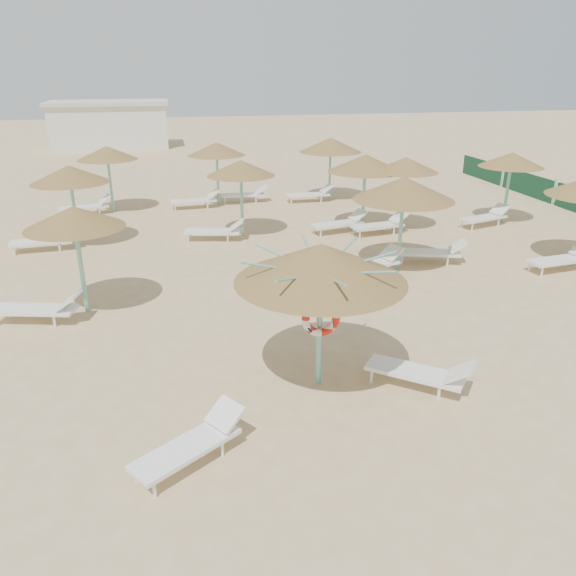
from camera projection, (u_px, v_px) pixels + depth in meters
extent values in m
plane|color=#D1B67F|center=(308.00, 383.00, 10.68)|extent=(120.00, 120.00, 0.00)
cylinder|color=#6DBDAA|center=(319.00, 328.00, 10.29)|extent=(0.11, 0.11, 2.32)
cone|color=olive|center=(321.00, 263.00, 9.82)|extent=(3.09, 3.09, 0.69)
cylinder|color=#6DBDAA|center=(320.00, 276.00, 9.92)|extent=(0.20, 0.20, 0.12)
cylinder|color=#6DBDAA|center=(359.00, 263.00, 9.98)|extent=(1.40, 0.04, 0.35)
cylinder|color=#6DBDAA|center=(340.00, 255.00, 10.40)|extent=(1.02, 1.02, 0.35)
cylinder|color=#6DBDAA|center=(311.00, 253.00, 10.49)|extent=(0.04, 1.40, 0.35)
cylinder|color=#6DBDAA|center=(287.00, 258.00, 10.20)|extent=(1.02, 1.02, 0.35)
cylinder|color=#6DBDAA|center=(281.00, 268.00, 9.70)|extent=(1.40, 0.04, 0.35)
cylinder|color=#6DBDAA|center=(299.00, 277.00, 9.29)|extent=(1.02, 1.02, 0.35)
cylinder|color=#6DBDAA|center=(332.00, 279.00, 9.20)|extent=(0.04, 1.40, 0.35)
cylinder|color=#6DBDAA|center=(357.00, 273.00, 9.48)|extent=(1.02, 1.02, 0.35)
torus|color=red|center=(321.00, 318.00, 10.11)|extent=(0.73, 0.15, 0.73)
cylinder|color=white|center=(154.00, 490.00, 7.82)|extent=(0.06, 0.06, 0.26)
cylinder|color=white|center=(136.00, 475.00, 8.11)|extent=(0.06, 0.06, 0.26)
cylinder|color=white|center=(222.00, 449.00, 8.66)|extent=(0.06, 0.06, 0.26)
cylinder|color=white|center=(203.00, 436.00, 8.95)|extent=(0.06, 0.06, 0.26)
cube|color=white|center=(186.00, 449.00, 8.40)|extent=(1.76, 1.46, 0.07)
cube|color=white|center=(225.00, 414.00, 8.85)|extent=(0.68, 0.71, 0.33)
cylinder|color=white|center=(371.00, 376.00, 10.67)|extent=(0.06, 0.06, 0.27)
cylinder|color=white|center=(380.00, 365.00, 11.06)|extent=(0.06, 0.06, 0.27)
cylinder|color=white|center=(439.00, 393.00, 10.12)|extent=(0.06, 0.06, 0.27)
cylinder|color=white|center=(445.00, 381.00, 10.51)|extent=(0.06, 0.06, 0.27)
cube|color=white|center=(415.00, 372.00, 10.48)|extent=(1.76, 1.60, 0.08)
cube|color=white|center=(460.00, 372.00, 10.05)|extent=(0.72, 0.73, 0.35)
cylinder|color=#6DBDAA|center=(81.00, 267.00, 13.39)|extent=(0.11, 0.11, 2.30)
cone|color=olive|center=(74.00, 217.00, 12.94)|extent=(2.30, 2.30, 0.52)
cylinder|color=#6DBDAA|center=(75.00, 227.00, 13.02)|extent=(0.20, 0.20, 0.12)
cylinder|color=white|center=(8.00, 312.00, 13.45)|extent=(0.06, 0.06, 0.28)
cylinder|color=white|center=(54.00, 321.00, 12.94)|extent=(0.06, 0.06, 0.28)
cylinder|color=white|center=(63.00, 312.00, 13.40)|extent=(0.06, 0.06, 0.28)
cube|color=white|center=(35.00, 310.00, 13.12)|extent=(1.99, 1.07, 0.08)
cube|color=white|center=(69.00, 301.00, 13.00)|extent=(0.62, 0.70, 0.36)
cylinder|color=#6DBDAA|center=(75.00, 212.00, 18.45)|extent=(0.11, 0.11, 2.30)
cone|color=olive|center=(69.00, 174.00, 17.99)|extent=(2.48, 2.48, 0.56)
cylinder|color=#6DBDAA|center=(70.00, 181.00, 18.08)|extent=(0.20, 0.20, 0.12)
cylinder|color=white|center=(14.00, 251.00, 17.80)|extent=(0.06, 0.06, 0.28)
cylinder|color=white|center=(16.00, 247.00, 18.24)|extent=(0.06, 0.06, 0.28)
cylinder|color=white|center=(59.00, 247.00, 18.18)|extent=(0.06, 0.06, 0.28)
cylinder|color=white|center=(60.00, 243.00, 18.62)|extent=(0.06, 0.06, 0.28)
cube|color=white|center=(41.00, 241.00, 18.18)|extent=(1.95, 0.79, 0.08)
cube|color=white|center=(68.00, 232.00, 18.33)|extent=(0.54, 0.64, 0.36)
cylinder|color=#6DBDAA|center=(110.00, 184.00, 22.83)|extent=(0.11, 0.11, 2.30)
cone|color=olive|center=(107.00, 153.00, 22.37)|extent=(2.38, 2.38, 0.53)
cylinder|color=#6DBDAA|center=(108.00, 159.00, 22.46)|extent=(0.20, 0.20, 0.12)
cylinder|color=white|center=(64.00, 215.00, 22.09)|extent=(0.06, 0.06, 0.28)
cylinder|color=white|center=(63.00, 212.00, 22.50)|extent=(0.06, 0.06, 0.28)
cylinder|color=white|center=(99.00, 211.00, 22.63)|extent=(0.06, 0.06, 0.28)
cylinder|color=white|center=(98.00, 209.00, 23.05)|extent=(0.06, 0.06, 0.28)
cube|color=white|center=(84.00, 207.00, 22.55)|extent=(1.99, 1.05, 0.08)
cube|color=white|center=(105.00, 199.00, 22.81)|extent=(0.61, 0.70, 0.36)
cylinder|color=#6DBDAA|center=(242.00, 203.00, 19.56)|extent=(0.11, 0.11, 2.30)
cone|color=olive|center=(241.00, 168.00, 19.11)|extent=(2.35, 2.35, 0.53)
cylinder|color=#6DBDAA|center=(241.00, 175.00, 19.19)|extent=(0.20, 0.20, 0.12)
cylinder|color=white|center=(188.00, 238.00, 19.13)|extent=(0.06, 0.06, 0.28)
cylinder|color=white|center=(191.00, 234.00, 19.60)|extent=(0.06, 0.06, 0.28)
cylinder|color=white|center=(228.00, 238.00, 19.12)|extent=(0.06, 0.06, 0.28)
cylinder|color=white|center=(229.00, 234.00, 19.59)|extent=(0.06, 0.06, 0.28)
cube|color=white|center=(212.00, 231.00, 19.29)|extent=(1.99, 1.02, 0.08)
cube|color=white|center=(237.00, 225.00, 19.20)|extent=(0.61, 0.69, 0.36)
cylinder|color=#6DBDAA|center=(218.00, 178.00, 23.89)|extent=(0.11, 0.11, 2.30)
cone|color=olive|center=(216.00, 149.00, 23.43)|extent=(2.40, 2.40, 0.54)
cylinder|color=#6DBDAA|center=(217.00, 154.00, 23.52)|extent=(0.20, 0.20, 0.12)
cylinder|color=white|center=(175.00, 208.00, 23.24)|extent=(0.06, 0.06, 0.28)
cylinder|color=white|center=(174.00, 205.00, 23.68)|extent=(0.06, 0.06, 0.28)
cylinder|color=white|center=(208.00, 205.00, 23.61)|extent=(0.06, 0.06, 0.28)
cylinder|color=white|center=(206.00, 203.00, 24.05)|extent=(0.06, 0.06, 0.28)
cube|color=white|center=(193.00, 201.00, 23.61)|extent=(1.95, 0.78, 0.08)
cube|color=white|center=(213.00, 194.00, 23.76)|extent=(0.53, 0.64, 0.36)
cylinder|color=white|center=(225.00, 201.00, 24.42)|extent=(0.06, 0.06, 0.28)
cylinder|color=white|center=(225.00, 198.00, 24.88)|extent=(0.06, 0.06, 0.28)
cylinder|color=white|center=(256.00, 200.00, 24.58)|extent=(0.06, 0.06, 0.28)
cylinder|color=white|center=(255.00, 197.00, 25.04)|extent=(0.06, 0.06, 0.28)
cube|color=white|center=(243.00, 195.00, 24.68)|extent=(1.95, 0.78, 0.08)
cube|color=white|center=(262.00, 189.00, 24.69)|extent=(0.53, 0.64, 0.36)
cylinder|color=#6DBDAA|center=(401.00, 231.00, 16.31)|extent=(0.11, 0.11, 2.30)
cone|color=olive|center=(404.00, 188.00, 15.85)|extent=(2.89, 2.89, 0.65)
cylinder|color=#6DBDAA|center=(403.00, 197.00, 15.94)|extent=(0.20, 0.20, 0.12)
cylinder|color=white|center=(350.00, 279.00, 15.52)|extent=(0.06, 0.06, 0.28)
cylinder|color=white|center=(340.00, 273.00, 15.92)|extent=(0.06, 0.06, 0.28)
cylinder|color=white|center=(388.00, 270.00, 16.16)|extent=(0.06, 0.06, 0.28)
cylinder|color=white|center=(377.00, 265.00, 16.56)|extent=(0.06, 0.06, 0.28)
cube|color=white|center=(368.00, 265.00, 16.03)|extent=(2.00, 1.19, 0.08)
cube|color=white|center=(391.00, 252.00, 16.35)|extent=(0.65, 0.72, 0.36)
cylinder|color=white|center=(402.00, 260.00, 17.02)|extent=(0.06, 0.06, 0.28)
cylinder|color=white|center=(401.00, 255.00, 17.48)|extent=(0.06, 0.06, 0.28)
cylinder|color=white|center=(448.00, 261.00, 16.88)|extent=(0.06, 0.06, 0.28)
cylinder|color=white|center=(445.00, 256.00, 17.34)|extent=(0.06, 0.06, 0.28)
cube|color=white|center=(428.00, 253.00, 17.10)|extent=(2.00, 1.19, 0.08)
cube|color=white|center=(458.00, 246.00, 16.93)|extent=(0.65, 0.72, 0.36)
cylinder|color=#6DBDAA|center=(364.00, 197.00, 20.45)|extent=(0.11, 0.11, 2.30)
cone|color=olive|center=(365.00, 163.00, 19.99)|extent=(2.70, 2.70, 0.61)
cylinder|color=#6DBDAA|center=(365.00, 170.00, 20.08)|extent=(0.20, 0.20, 0.12)
cylinder|color=white|center=(321.00, 233.00, 19.72)|extent=(0.06, 0.06, 0.28)
cylinder|color=white|center=(314.00, 230.00, 20.14)|extent=(0.06, 0.06, 0.28)
cylinder|color=white|center=(354.00, 229.00, 20.25)|extent=(0.06, 0.06, 0.28)
cylinder|color=white|center=(347.00, 225.00, 20.67)|extent=(0.06, 0.06, 0.28)
cube|color=white|center=(337.00, 224.00, 20.18)|extent=(1.99, 1.02, 0.08)
cube|color=white|center=(358.00, 215.00, 20.42)|extent=(0.60, 0.69, 0.36)
cylinder|color=#6DBDAA|center=(330.00, 173.00, 25.00)|extent=(0.11, 0.11, 2.30)
cone|color=olive|center=(331.00, 145.00, 24.54)|extent=(2.73, 2.73, 0.61)
cylinder|color=#6DBDAA|center=(330.00, 150.00, 24.63)|extent=(0.20, 0.20, 0.12)
cylinder|color=white|center=(291.00, 201.00, 24.41)|extent=(0.06, 0.06, 0.28)
cylinder|color=white|center=(289.00, 198.00, 24.87)|extent=(0.06, 0.06, 0.28)
cylinder|color=white|center=(321.00, 199.00, 24.67)|extent=(0.06, 0.06, 0.28)
cylinder|color=white|center=(318.00, 197.00, 25.12)|extent=(0.06, 0.06, 0.28)
cube|color=white|center=(308.00, 195.00, 24.72)|extent=(1.91, 0.64, 0.08)
cube|color=white|center=(327.00, 188.00, 24.79)|extent=(0.49, 0.61, 0.36)
cylinder|color=white|center=(542.00, 272.00, 16.03)|extent=(0.06, 0.06, 0.28)
cylinder|color=white|center=(530.00, 266.00, 16.47)|extent=(0.06, 0.06, 0.28)
cylinder|color=white|center=(566.00, 261.00, 16.88)|extent=(0.06, 0.06, 0.28)
cube|color=white|center=(559.00, 260.00, 16.43)|extent=(1.96, 0.84, 0.08)
cylinder|color=white|center=(576.00, 252.00, 17.72)|extent=(0.06, 0.06, 0.28)
cylinder|color=#6DBDAA|center=(507.00, 192.00, 21.23)|extent=(0.11, 0.11, 2.30)
cone|color=olive|center=(512.00, 160.00, 20.78)|extent=(2.36, 2.36, 0.53)
cylinder|color=#6DBDAA|center=(511.00, 166.00, 20.86)|extent=(0.20, 0.20, 0.12)
cylinder|color=white|center=(472.00, 227.00, 20.46)|extent=(0.06, 0.06, 0.28)
cylinder|color=white|center=(462.00, 224.00, 20.87)|extent=(0.06, 0.06, 0.28)
cylinder|color=white|center=(498.00, 222.00, 21.07)|extent=(0.06, 0.06, 0.28)
cylinder|color=white|center=(488.00, 219.00, 21.48)|extent=(0.06, 0.06, 0.28)
cube|color=white|center=(483.00, 218.00, 20.96)|extent=(2.00, 1.14, 0.08)
cube|color=white|center=(500.00, 209.00, 21.25)|extent=(0.64, 0.71, 0.36)
cylinder|color=#6DBDAA|center=(403.00, 199.00, 20.22)|extent=(0.11, 0.11, 2.30)
cone|color=olive|center=(406.00, 164.00, 19.77)|extent=(2.29, 2.29, 0.51)
cylinder|color=#6DBDAA|center=(405.00, 171.00, 19.85)|extent=(0.20, 0.20, 0.12)
cylinder|color=white|center=(360.00, 235.00, 19.55)|extent=(0.06, 0.06, 0.28)
cylinder|color=white|center=(354.00, 231.00, 19.98)|extent=(0.06, 0.06, 0.28)
cylinder|color=white|center=(394.00, 231.00, 19.97)|extent=(0.06, 0.06, 0.28)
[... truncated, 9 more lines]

